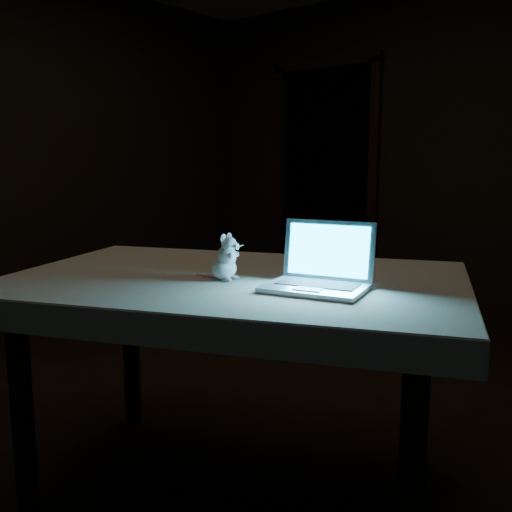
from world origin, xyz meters
The scene contains 7 objects.
floor centered at (0.00, 0.00, 0.00)m, with size 5.00×5.00×0.00m, color black.
back_wall centered at (0.00, 2.50, 1.30)m, with size 4.50×0.04×2.60m, color black.
doorway centered at (-1.10, 2.50, 1.06)m, with size 1.06×0.36×2.13m, color black, non-canonical shape.
table centered at (0.29, -0.30, 0.41)m, with size 1.55×0.99×0.83m, color black, non-canonical shape.
tablecloth centered at (0.35, -0.36, 0.79)m, with size 1.65×1.10×0.10m, color beige, non-canonical shape.
laptop centered at (0.65, -0.32, 0.95)m, with size 0.32×0.28×0.22m, color silver, non-canonical shape.
plush_mouse centered at (0.30, -0.38, 0.92)m, with size 0.12×0.12×0.17m, color silver, non-canonical shape.
Camera 1 is at (1.65, -1.86, 1.26)m, focal length 40.00 mm.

